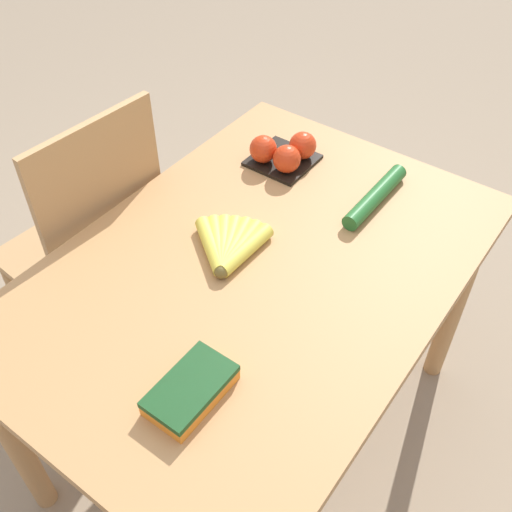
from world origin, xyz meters
TOP-DOWN VIEW (x-y plane):
  - ground_plane at (0.00, 0.00)m, footprint 12.00×12.00m
  - dining_table at (0.00, 0.00)m, footprint 1.22×0.85m
  - chair at (-0.04, 0.58)m, footprint 0.45×0.43m
  - banana_bunch at (-0.00, 0.08)m, footprint 0.19×0.18m
  - tomato_pack at (0.37, 0.17)m, footprint 0.17×0.17m
  - carrot_bag at (-0.36, -0.11)m, footprint 0.18×0.10m
  - cucumber_near at (0.37, -0.12)m, footprint 0.27×0.05m

SIDE VIEW (x-z plane):
  - ground_plane at x=0.00m, z-range 0.00..0.00m
  - chair at x=-0.04m, z-range 0.01..1.00m
  - dining_table at x=0.00m, z-range 0.27..1.02m
  - banana_bunch at x=0.00m, z-range 0.75..0.79m
  - cucumber_near at x=0.37m, z-range 0.75..0.80m
  - carrot_bag at x=-0.36m, z-range 0.76..0.80m
  - tomato_pack at x=0.37m, z-range 0.75..0.84m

